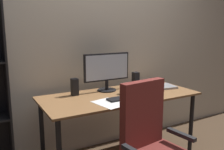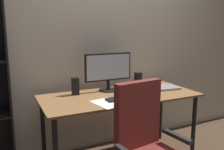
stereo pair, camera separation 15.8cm
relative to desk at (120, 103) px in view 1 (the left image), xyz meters
The scene contains 10 objects.
back_wall 0.83m from the desk, 90.00° to the left, with size 6.40×0.10×2.60m, color beige.
desk is the anchor object (origin of this frame).
monitor 0.38m from the desk, 100.18° to the left, with size 0.52×0.20×0.40m.
keyboard 0.19m from the desk, 113.15° to the right, with size 0.29×0.11×0.02m, color black.
mouse 0.22m from the desk, 47.97° to the right, with size 0.06×0.10×0.03m, color black.
coffee_mug 0.16m from the desk, ahead, with size 0.10×0.09×0.09m.
laptop 0.56m from the desk, ahead, with size 0.32×0.23×0.02m, color #99999E.
speaker_left 0.48m from the desk, 153.83° to the left, with size 0.06×0.07×0.17m, color black.
speaker_right 0.42m from the desk, 31.05° to the left, with size 0.06×0.07×0.17m, color black.
paper_sheet 0.32m from the desk, 138.64° to the right, with size 0.21×0.30×0.00m, color white.
Camera 1 is at (-1.24, -2.05, 1.40)m, focal length 39.32 mm.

